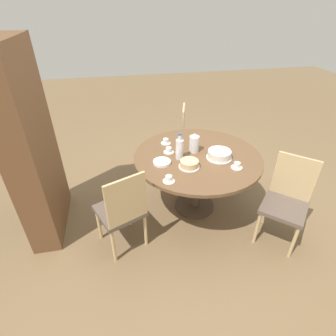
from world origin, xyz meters
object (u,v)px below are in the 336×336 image
(cup_d, at_px, (166,142))
(bookshelf, at_px, (34,151))
(cake_main, at_px, (219,155))
(cup_c, at_px, (169,179))
(coffee_pot, at_px, (194,143))
(cup_a, at_px, (169,150))
(chair_c, at_px, (122,210))
(chair_b, at_px, (192,136))
(cup_b, at_px, (237,166))
(chair_a, at_px, (287,200))
(cake_second, at_px, (189,164))
(water_bottle, at_px, (180,149))

(cup_d, bearing_deg, bookshelf, 102.28)
(cake_main, relative_size, cup_c, 2.38)
(coffee_pot, xyz_separation_m, cup_a, (0.03, 0.29, -0.08))
(chair_c, relative_size, cup_a, 7.96)
(chair_c, relative_size, cup_d, 7.96)
(chair_b, height_order, cup_b, chair_b)
(coffee_pot, bearing_deg, bookshelf, 91.54)
(cup_b, bearing_deg, chair_b, 4.27)
(bookshelf, bearing_deg, chair_a, 73.96)
(cake_second, distance_m, cup_b, 0.49)
(coffee_pot, xyz_separation_m, cup_b, (-0.43, -0.34, -0.08))
(chair_c, relative_size, cake_main, 3.34)
(bookshelf, bearing_deg, cup_c, 69.17)
(water_bottle, bearing_deg, coffee_pot, -58.92)
(chair_b, bearing_deg, chair_c, 158.87)
(chair_c, xyz_separation_m, cup_b, (0.13, -1.21, 0.27))
(coffee_pot, xyz_separation_m, water_bottle, (-0.12, 0.20, 0.02))
(cake_second, relative_size, cup_d, 1.87)
(cup_b, relative_size, cup_d, 1.00)
(cake_main, bearing_deg, chair_c, 107.66)
(cake_main, bearing_deg, cup_a, 64.92)
(coffee_pot, xyz_separation_m, cake_main, (-0.21, -0.23, -0.06))
(cake_second, height_order, cup_d, cake_second)
(chair_c, bearing_deg, chair_b, -151.20)
(chair_c, relative_size, cup_c, 7.96)
(bookshelf, relative_size, cup_b, 16.71)
(chair_c, relative_size, coffee_pot, 4.19)
(cup_a, height_order, cup_c, same)
(chair_a, relative_size, coffee_pot, 4.19)
(cup_d, bearing_deg, water_bottle, -168.78)
(cup_a, xyz_separation_m, cup_d, (0.22, -0.01, 0.00))
(chair_a, distance_m, cake_second, 1.06)
(cup_b, bearing_deg, cake_second, 76.97)
(chair_b, distance_m, water_bottle, 1.15)
(chair_c, height_order, cake_second, chair_c)
(water_bottle, bearing_deg, chair_a, -122.46)
(cup_c, bearing_deg, cake_second, -51.97)
(cup_b, bearing_deg, cake_main, 25.93)
(chair_b, distance_m, cup_d, 0.85)
(cup_c, bearing_deg, cake_main, -63.53)
(chair_a, bearing_deg, coffee_pot, -179.81)
(bookshelf, xyz_separation_m, cup_d, (0.30, -1.38, -0.19))
(bookshelf, bearing_deg, water_bottle, 86.98)
(coffee_pot, relative_size, cup_b, 1.90)
(cake_second, relative_size, cup_a, 1.87)
(chair_c, xyz_separation_m, cake_second, (0.24, -0.73, 0.28))
(chair_a, distance_m, cake_main, 0.82)
(chair_c, xyz_separation_m, bookshelf, (0.51, 0.78, 0.46))
(bookshelf, relative_size, water_bottle, 6.63)
(coffee_pot, distance_m, cup_a, 0.30)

